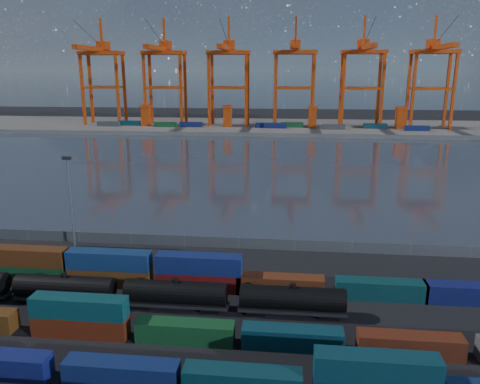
# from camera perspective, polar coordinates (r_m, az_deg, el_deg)

# --- Properties ---
(ground) EXTENTS (700.00, 700.00, 0.00)m
(ground) POSITION_cam_1_polar(r_m,az_deg,el_deg) (59.99, -3.22, -16.64)
(ground) COLOR black
(ground) RESTS_ON ground
(harbor_water) EXTENTS (700.00, 700.00, 0.00)m
(harbor_water) POSITION_cam_1_polar(r_m,az_deg,el_deg) (158.89, 2.91, 3.27)
(harbor_water) COLOR #2E3643
(harbor_water) RESTS_ON ground
(far_quay) EXTENTS (700.00, 70.00, 2.00)m
(far_quay) POSITION_cam_1_polar(r_m,az_deg,el_deg) (262.45, 4.27, 7.94)
(far_quay) COLOR #514F4C
(far_quay) RESTS_ON ground
(distant_mountains) EXTENTS (2470.00, 1100.00, 520.00)m
(distant_mountains) POSITION_cam_1_polar(r_m,az_deg,el_deg) (1662.28, 8.57, 20.94)
(distant_mountains) COLOR #1E2630
(distant_mountains) RESTS_ON ground
(container_row_south) EXTENTS (140.05, 2.40, 5.12)m
(container_row_south) POSITION_cam_1_polar(r_m,az_deg,el_deg) (52.64, -16.27, -19.64)
(container_row_south) COLOR #3B3C40
(container_row_south) RESTS_ON ground
(container_row_mid) EXTENTS (140.86, 2.36, 5.04)m
(container_row_mid) POSITION_cam_1_polar(r_m,az_deg,el_deg) (56.55, 4.08, -17.02)
(container_row_mid) COLOR #494B4E
(container_row_mid) RESTS_ON ground
(container_row_north) EXTENTS (141.40, 2.53, 5.40)m
(container_row_north) POSITION_cam_1_polar(r_m,az_deg,el_deg) (70.10, -7.79, -10.13)
(container_row_north) COLOR navy
(container_row_north) RESTS_ON ground
(tanker_string) EXTENTS (91.68, 3.05, 4.36)m
(tanker_string) POSITION_cam_1_polar(r_m,az_deg,el_deg) (73.33, -26.05, -10.20)
(tanker_string) COLOR black
(tanker_string) RESTS_ON ground
(waterfront_fence) EXTENTS (160.12, 0.12, 2.20)m
(waterfront_fence) POSITION_cam_1_polar(r_m,az_deg,el_deg) (84.58, -0.15, -6.25)
(waterfront_fence) COLOR #595B5E
(waterfront_fence) RESTS_ON ground
(yard_light_mast) EXTENTS (1.60, 0.40, 16.60)m
(yard_light_mast) POSITION_cam_1_polar(r_m,az_deg,el_deg) (88.52, -19.99, -0.56)
(yard_light_mast) COLOR slate
(yard_light_mast) RESTS_ON ground
(gantry_cranes) EXTENTS (197.46, 43.12, 58.39)m
(gantry_cranes) POSITION_cam_1_polar(r_m,az_deg,el_deg) (254.59, 2.62, 15.61)
(gantry_cranes) COLOR #C9400E
(gantry_cranes) RESTS_ON ground
(quay_containers) EXTENTS (172.58, 10.99, 2.60)m
(quay_containers) POSITION_cam_1_polar(r_m,az_deg,el_deg) (248.39, 1.60, 8.14)
(quay_containers) COLOR navy
(quay_containers) RESTS_ON far_quay
(straddle_carriers) EXTENTS (140.00, 7.00, 11.10)m
(straddle_carriers) POSITION_cam_1_polar(r_m,az_deg,el_deg) (251.91, 3.64, 9.24)
(straddle_carriers) COLOR #C9400E
(straddle_carriers) RESTS_ON far_quay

